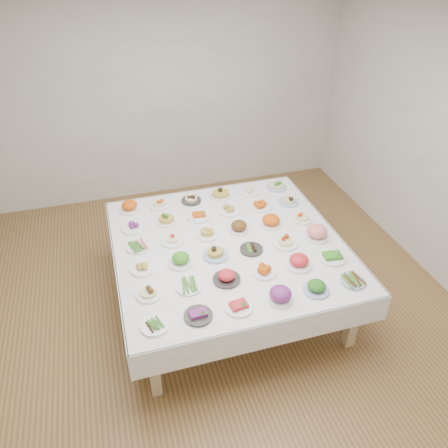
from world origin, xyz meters
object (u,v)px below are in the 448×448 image
object	(u,v)px
display_table	(228,248)
dish_35	(277,183)
dish_0	(155,325)
dish_18	(138,246)

from	to	relation	value
display_table	dish_35	bearing A→B (deg)	45.24
display_table	dish_0	xyz separation A→B (m)	(-0.87, -0.88, 0.08)
dish_0	dish_18	size ratio (longest dim) A/B	0.88
dish_18	dish_35	size ratio (longest dim) A/B	1.01
dish_35	display_table	bearing A→B (deg)	-134.76
dish_18	dish_35	distance (m)	1.88
dish_0	dish_35	distance (m)	2.49
dish_0	dish_35	bearing A→B (deg)	45.25
dish_0	dish_18	xyz separation A→B (m)	(0.01, 1.05, 0.01)
display_table	dish_18	world-z (taller)	dish_18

